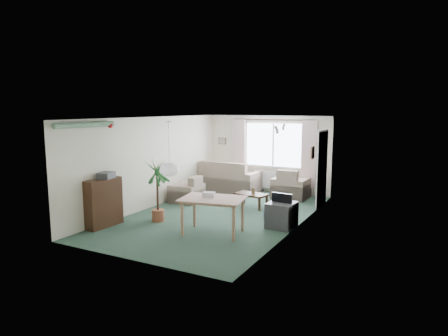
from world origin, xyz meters
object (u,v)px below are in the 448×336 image
at_px(armchair_left, 186,189).
at_px(tv_cube, 282,215).
at_px(dining_table, 213,216).
at_px(armchair_corner, 291,183).
at_px(bookshelf, 104,203).
at_px(coffee_table, 251,200).
at_px(sofa, 229,176).
at_px(pet_bed, 277,215).
at_px(houseplant, 157,190).

bearing_deg(armchair_left, tv_cube, 68.94).
height_order(dining_table, tv_cube, dining_table).
distance_m(armchair_corner, bookshelf, 5.47).
bearing_deg(tv_cube, armchair_left, 165.06).
height_order(armchair_left, bookshelf, bookshelf).
xyz_separation_m(armchair_left, coffee_table, (1.88, 0.27, -0.18)).
xyz_separation_m(armchair_corner, bookshelf, (-2.80, -4.69, 0.11)).
xyz_separation_m(sofa, pet_bed, (2.46, -2.28, -0.42)).
bearing_deg(armchair_left, coffee_table, 95.63).
bearing_deg(sofa, tv_cube, 134.50).
height_order(armchair_corner, coffee_table, armchair_corner).
height_order(sofa, dining_table, sofa).
height_order(coffee_table, pet_bed, coffee_table).
relative_size(armchair_corner, houseplant, 0.66).
bearing_deg(tv_cube, pet_bed, 120.96).
bearing_deg(bookshelf, armchair_corner, 62.16).
bearing_deg(armchair_left, sofa, 165.31).
relative_size(dining_table, pet_bed, 1.85).
xyz_separation_m(tv_cube, pet_bed, (-0.34, 0.66, -0.22)).
distance_m(armchair_left, pet_bed, 2.90).
distance_m(sofa, armchair_left, 1.92).
distance_m(coffee_table, dining_table, 2.47).
bearing_deg(bookshelf, dining_table, 18.35).
distance_m(armchair_left, dining_table, 3.01).
height_order(bookshelf, tv_cube, bookshelf).
distance_m(coffee_table, bookshelf, 3.84).
relative_size(sofa, armchair_left, 2.37).
xyz_separation_m(houseplant, pet_bed, (2.39, 1.54, -0.67)).
distance_m(bookshelf, tv_cube, 3.97).
distance_m(armchair_corner, houseplant, 4.29).
xyz_separation_m(armchair_corner, armchair_left, (-2.46, -1.85, -0.07)).
relative_size(coffee_table, houseplant, 0.57).
xyz_separation_m(coffee_table, dining_table, (0.20, -2.46, 0.19)).
bearing_deg(coffee_table, armchair_corner, 69.71).
relative_size(sofa, coffee_table, 2.32).
xyz_separation_m(armchair_left, tv_cube, (3.20, -1.07, -0.09)).
distance_m(dining_table, tv_cube, 1.59).
bearing_deg(bookshelf, coffee_table, 57.58).
xyz_separation_m(sofa, houseplant, (0.07, -3.82, 0.25)).
height_order(coffee_table, dining_table, dining_table).
relative_size(coffee_table, tv_cube, 1.36).
height_order(armchair_corner, tv_cube, armchair_corner).
distance_m(armchair_corner, armchair_left, 3.08).
xyz_separation_m(bookshelf, tv_cube, (3.54, 1.78, -0.26)).
bearing_deg(armchair_corner, dining_table, 84.80).
bearing_deg(pet_bed, dining_table, -113.66).
distance_m(armchair_corner, coffee_table, 1.70).
relative_size(sofa, bookshelf, 1.80).
relative_size(bookshelf, tv_cube, 1.75).
height_order(tv_cube, pet_bed, tv_cube).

